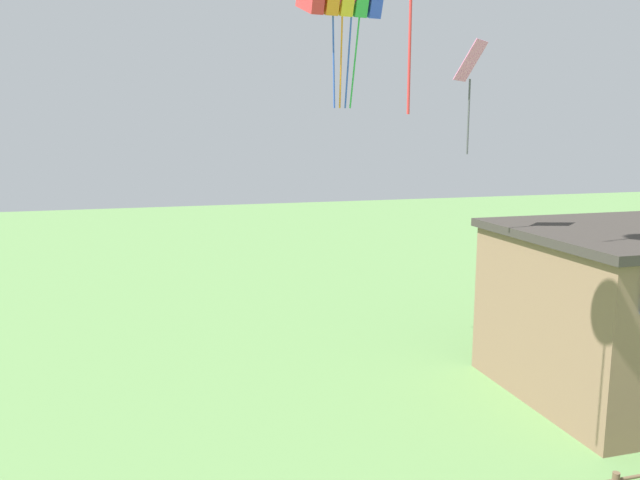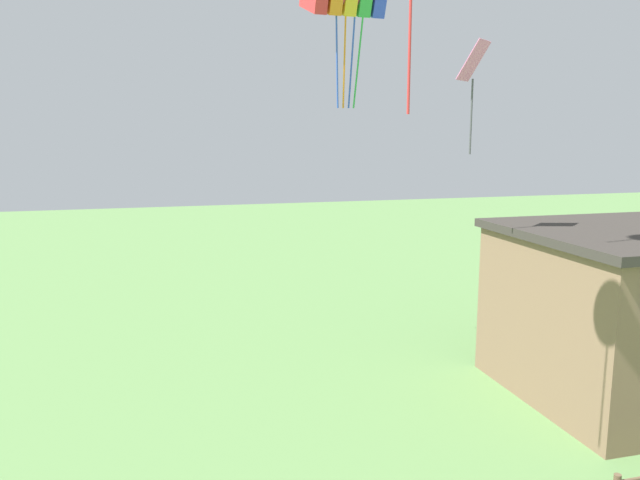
% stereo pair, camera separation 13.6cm
% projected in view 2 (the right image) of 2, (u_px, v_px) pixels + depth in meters
% --- Properties ---
extents(kite_pink_diamond, '(1.01, 0.98, 2.85)m').
position_uv_depth(kite_pink_diamond, '(473.00, 72.00, 15.90)').
color(kite_pink_diamond, pink).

